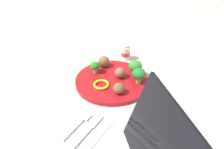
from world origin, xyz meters
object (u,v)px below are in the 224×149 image
(plate, at_px, (112,81))
(knife, at_px, (88,130))
(broccoli_floret_far_rim, at_px, (139,74))
(pepper_ring_mid_left, at_px, (101,85))
(yogurt_bottle, at_px, (126,53))
(broccoli_floret_mid_right, at_px, (135,66))
(meatball_mid_left, at_px, (104,62))
(napkin, at_px, (82,130))
(broccoli_floret_front_right, at_px, (95,66))
(meatball_near_rim, at_px, (119,88))
(fork, at_px, (79,124))
(meatball_center, at_px, (120,73))

(plate, relative_size, knife, 1.92)
(broccoli_floret_far_rim, relative_size, pepper_ring_mid_left, 0.98)
(pepper_ring_mid_left, bearing_deg, yogurt_bottle, 1.22)
(broccoli_floret_mid_right, bearing_deg, meatball_mid_left, 92.59)
(broccoli_floret_far_rim, distance_m, yogurt_bottle, 0.21)
(broccoli_floret_mid_right, bearing_deg, napkin, 172.78)
(broccoli_floret_far_rim, distance_m, meatball_mid_left, 0.17)
(broccoli_floret_far_rim, xyz_separation_m, broccoli_floret_front_right, (-0.01, 0.18, -0.01))
(meatball_near_rim, height_order, fork, meatball_near_rim)
(broccoli_floret_far_rim, relative_size, broccoli_floret_front_right, 1.25)
(broccoli_floret_front_right, xyz_separation_m, meatball_mid_left, (0.06, -0.01, -0.01))
(broccoli_floret_mid_right, height_order, meatball_center, broccoli_floret_mid_right)
(broccoli_floret_mid_right, bearing_deg, plate, 138.56)
(pepper_ring_mid_left, height_order, fork, pepper_ring_mid_left)
(broccoli_floret_mid_right, bearing_deg, meatball_center, 140.19)
(meatball_mid_left, bearing_deg, knife, -160.44)
(broccoli_floret_far_rim, distance_m, meatball_center, 0.08)
(yogurt_bottle, bearing_deg, broccoli_floret_mid_right, -143.31)
(plate, relative_size, fork, 2.31)
(meatball_near_rim, relative_size, napkin, 0.23)
(broccoli_floret_front_right, xyz_separation_m, yogurt_bottle, (0.18, -0.06, -0.01))
(meatball_center, bearing_deg, yogurt_bottle, 15.10)
(broccoli_floret_mid_right, distance_m, meatball_center, 0.07)
(meatball_near_rim, height_order, knife, meatball_near_rim)
(broccoli_floret_far_rim, distance_m, napkin, 0.29)
(napkin, bearing_deg, meatball_center, 0.16)
(broccoli_floret_front_right, bearing_deg, napkin, -158.65)
(plate, xyz_separation_m, fork, (-0.24, -0.01, -0.00))
(meatball_center, bearing_deg, meatball_near_rim, -159.14)
(meatball_near_rim, xyz_separation_m, yogurt_bottle, (0.26, 0.08, -0.00))
(napkin, bearing_deg, fork, 59.99)
(broccoli_floret_far_rim, height_order, fork, broccoli_floret_far_rim)
(broccoli_floret_far_rim, xyz_separation_m, napkin, (-0.28, 0.07, -0.05))
(meatball_center, bearing_deg, fork, 176.49)
(broccoli_floret_front_right, relative_size, broccoli_floret_mid_right, 0.83)
(meatball_mid_left, xyz_separation_m, napkin, (-0.32, -0.09, -0.04))
(broccoli_floret_front_right, xyz_separation_m, meatball_center, (0.01, -0.10, -0.01))
(broccoli_floret_far_rim, relative_size, meatball_near_rim, 1.47)
(meatball_center, xyz_separation_m, pepper_ring_mid_left, (-0.08, 0.04, -0.02))
(meatball_near_rim, bearing_deg, yogurt_bottle, 17.15)
(plate, distance_m, knife, 0.25)
(meatball_center, bearing_deg, knife, -175.90)
(napkin, relative_size, fork, 1.40)
(yogurt_bottle, bearing_deg, meatball_mid_left, 159.06)
(meatball_center, relative_size, meatball_near_rim, 1.03)
(pepper_ring_mid_left, bearing_deg, napkin, -168.29)
(broccoli_floret_far_rim, xyz_separation_m, fork, (-0.27, 0.09, -0.05))
(meatball_center, distance_m, meatball_mid_left, 0.10)
(meatball_mid_left, height_order, pepper_ring_mid_left, meatball_mid_left)
(pepper_ring_mid_left, xyz_separation_m, yogurt_bottle, (0.25, 0.01, 0.01))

